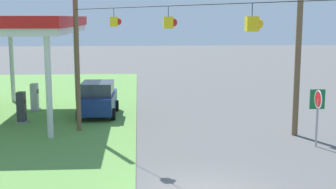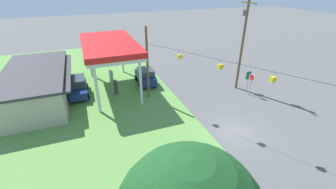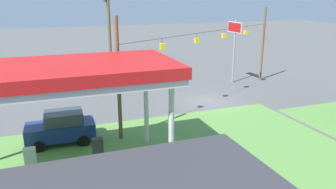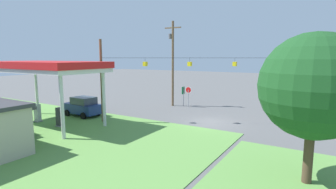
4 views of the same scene
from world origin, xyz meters
TOP-DOWN VIEW (x-y plane):
  - gas_station_canopy at (12.33, 8.26)m, footprint 11.19×5.61m
  - fuel_pump_near at (10.72, 8.26)m, footprint 0.71×0.56m
  - fuel_pump_far at (13.95, 8.26)m, footprint 0.71×0.56m
  - car_at_pumps_front at (12.31, 4.33)m, footprint 4.11×2.20m
  - stop_sign_roadside at (5.26, -5.72)m, footprint 0.80×0.08m
  - route_sign at (6.12, -6.03)m, footprint 0.10×0.70m
  - utility_pole_main at (7.35, -5.46)m, footprint 2.20×0.44m
  - signal_span_gantry at (-0.00, -0.01)m, footprint 17.84×10.24m

SIDE VIEW (x-z plane):
  - fuel_pump_near at x=10.72m, z-range -0.04..1.65m
  - fuel_pump_far at x=13.95m, z-range -0.04..1.65m
  - car_at_pumps_front at x=12.31m, z-range 0.01..2.02m
  - route_sign at x=6.12m, z-range 0.51..2.91m
  - stop_sign_roadside at x=5.26m, z-range 0.56..3.06m
  - signal_span_gantry at x=0.00m, z-range 0.37..8.03m
  - gas_station_canopy at x=12.33m, z-range 2.31..7.98m
  - utility_pole_main at x=7.35m, z-range 0.60..10.93m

